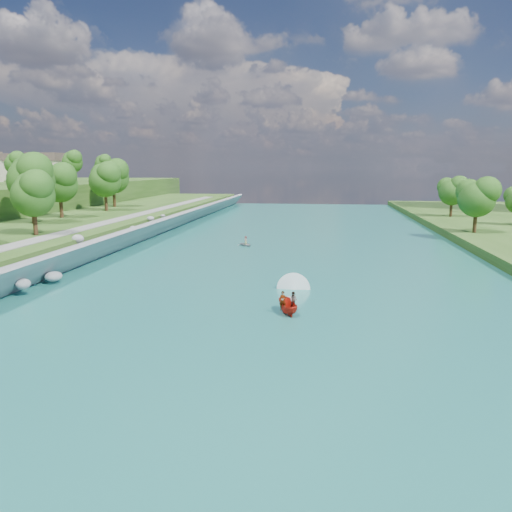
# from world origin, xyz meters

# --- Properties ---
(ground) EXTENTS (260.00, 260.00, 0.00)m
(ground) POSITION_xyz_m (0.00, 0.00, 0.00)
(ground) COLOR #2D5119
(ground) RESTS_ON ground
(river_water) EXTENTS (55.00, 240.00, 0.10)m
(river_water) POSITION_xyz_m (0.00, 20.00, 0.05)
(river_water) COLOR #185D53
(river_water) RESTS_ON ground
(ridge_west) EXTENTS (60.00, 120.00, 9.00)m
(ridge_west) POSITION_xyz_m (-82.50, 95.00, 4.50)
(ridge_west) COLOR #2D5119
(ridge_west) RESTS_ON ground
(riprap_bank) EXTENTS (4.51, 236.00, 4.39)m
(riprap_bank) POSITION_xyz_m (-25.85, 19.19, 1.81)
(riprap_bank) COLOR slate
(riprap_bank) RESTS_ON ground
(riverside_path) EXTENTS (3.00, 200.00, 0.10)m
(riverside_path) POSITION_xyz_m (-32.50, 20.00, 3.55)
(riverside_path) COLOR gray
(riverside_path) RESTS_ON berm_west
(ridge_houses) EXTENTS (29.50, 29.50, 8.40)m
(ridge_houses) POSITION_xyz_m (-88.67, 100.00, 13.31)
(ridge_houses) COLOR beige
(ridge_houses) RESTS_ON ridge_west
(trees_ridge) EXTENTS (21.24, 65.40, 10.45)m
(trees_ridge) POSITION_xyz_m (-70.13, 98.61, 13.63)
(trees_ridge) COLOR #214F15
(trees_ridge) RESTS_ON ridge_west
(motorboat) EXTENTS (3.60, 18.71, 2.09)m
(motorboat) POSITION_xyz_m (1.92, 3.98, 0.67)
(motorboat) COLOR #AC1B0D
(motorboat) RESTS_ON river_water
(raft) EXTENTS (3.45, 3.63, 1.58)m
(raft) POSITION_xyz_m (-7.80, 40.17, 0.46)
(raft) COLOR gray
(raft) RESTS_ON river_water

